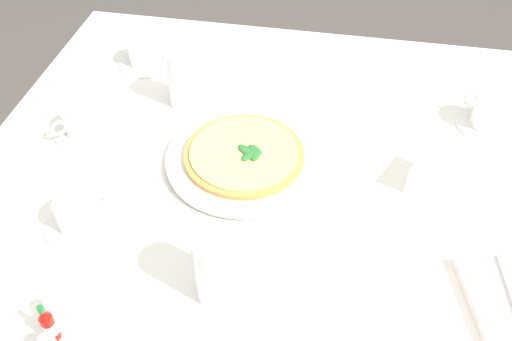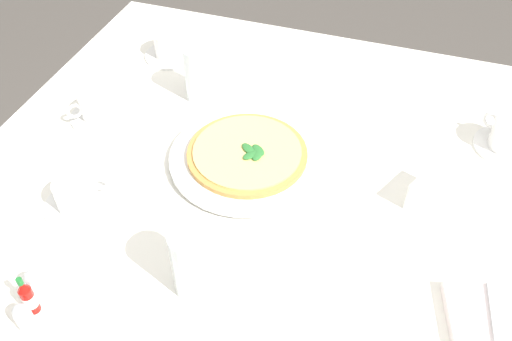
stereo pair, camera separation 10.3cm
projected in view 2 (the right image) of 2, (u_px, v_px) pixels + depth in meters
The scene contains 13 objects.
dining_table at pixel (264, 236), 1.10m from camera, with size 1.20×1.20×0.75m.
pizza_plate at pixel (247, 158), 1.07m from camera, with size 0.31×0.31×0.02m.
pizza at pixel (247, 153), 1.06m from camera, with size 0.24×0.24×0.02m.
coffee_cup_far_left at pixel (510, 136), 1.09m from camera, with size 0.13×0.13×0.07m.
coffee_cup_right_edge at pixel (78, 195), 0.98m from camera, with size 0.13×0.13×0.06m.
coffee_cup_back_corner at pixel (170, 46), 1.33m from camera, with size 0.13×0.13×0.06m.
coffee_cup_far_right at pixel (98, 107), 1.16m from camera, with size 0.13×0.13×0.06m.
water_glass_center_back at pixel (200, 76), 1.19m from camera, with size 0.07×0.07×0.13m.
water_glass_near_left at pixel (195, 265), 0.84m from camera, with size 0.07×0.07×0.13m.
hot_sauce_bottle at pixel (28, 297), 0.82m from camera, with size 0.02×0.02×0.08m.
salt_shaker at pixel (35, 284), 0.85m from camera, with size 0.03×0.03×0.06m.
pepper_shaker at pixel (24, 318), 0.80m from camera, with size 0.03×0.03×0.06m.
menu_card at pixel (420, 185), 0.99m from camera, with size 0.08×0.04×0.06m.
Camera 2 is at (-0.66, -0.20, 1.49)m, focal length 37.84 mm.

